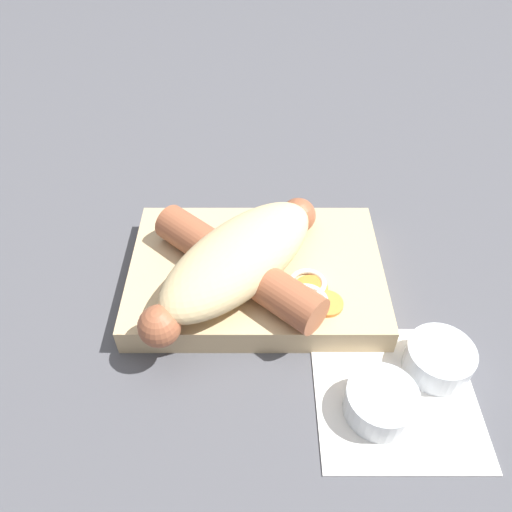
{
  "coord_description": "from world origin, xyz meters",
  "views": [
    {
      "loc": [
        -0.0,
        0.32,
        0.36
      ],
      "look_at": [
        0.0,
        0.0,
        0.04
      ],
      "focal_mm": 35.0,
      "sensor_mm": 36.0,
      "label": 1
    }
  ],
  "objects_px": {
    "bread_roll": "(239,258)",
    "condiment_cup_near": "(380,403)",
    "sausage": "(236,265)",
    "condiment_cup_far": "(438,360)",
    "food_tray": "(256,273)"
  },
  "relations": [
    {
      "from": "food_tray",
      "to": "condiment_cup_far",
      "type": "xyz_separation_m",
      "value": [
        -0.15,
        0.1,
        -0.0
      ]
    },
    {
      "from": "food_tray",
      "to": "sausage",
      "type": "bearing_deg",
      "value": 45.96
    },
    {
      "from": "bread_roll",
      "to": "condiment_cup_near",
      "type": "bearing_deg",
      "value": 133.22
    },
    {
      "from": "condiment_cup_near",
      "to": "condiment_cup_far",
      "type": "height_order",
      "value": "same"
    },
    {
      "from": "sausage",
      "to": "condiment_cup_far",
      "type": "height_order",
      "value": "sausage"
    },
    {
      "from": "food_tray",
      "to": "condiment_cup_near",
      "type": "relative_size",
      "value": 4.27
    },
    {
      "from": "bread_roll",
      "to": "condiment_cup_far",
      "type": "distance_m",
      "value": 0.19
    },
    {
      "from": "condiment_cup_far",
      "to": "food_tray",
      "type": "bearing_deg",
      "value": -32.7
    },
    {
      "from": "food_tray",
      "to": "sausage",
      "type": "relative_size",
      "value": 1.4
    },
    {
      "from": "bread_roll",
      "to": "sausage",
      "type": "distance_m",
      "value": 0.01
    },
    {
      "from": "food_tray",
      "to": "condiment_cup_far",
      "type": "height_order",
      "value": "same"
    },
    {
      "from": "bread_roll",
      "to": "condiment_cup_far",
      "type": "xyz_separation_m",
      "value": [
        -0.16,
        0.08,
        -0.04
      ]
    },
    {
      "from": "sausage",
      "to": "condiment_cup_far",
      "type": "relative_size",
      "value": 3.06
    },
    {
      "from": "condiment_cup_far",
      "to": "sausage",
      "type": "bearing_deg",
      "value": -24.94
    },
    {
      "from": "condiment_cup_near",
      "to": "food_tray",
      "type": "bearing_deg",
      "value": -54.72
    }
  ]
}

